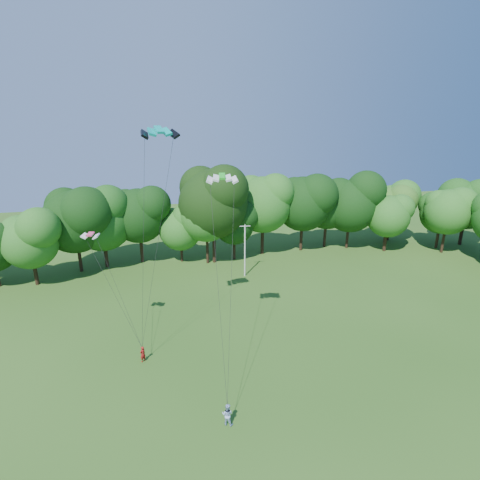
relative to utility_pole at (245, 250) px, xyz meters
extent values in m
plane|color=#244D15|center=(-6.08, -29.27, -3.86)|extent=(160.00, 160.00, 0.00)
cylinder|color=silver|center=(0.00, 0.00, -0.13)|extent=(0.19, 0.19, 7.46)
cube|color=silver|center=(0.00, 0.00, 3.42)|extent=(1.49, 0.22, 0.08)
imported|color=#9F1514|center=(-13.97, -16.86, -3.09)|extent=(0.67, 0.64, 1.53)
imported|color=#A4BCE4|center=(-8.08, -25.92, -3.00)|extent=(1.04, 0.98, 1.71)
cube|color=#059F94|center=(-11.19, -14.75, 16.33)|extent=(3.20, 1.90, 0.64)
cube|color=green|center=(-6.57, -17.66, 12.78)|extent=(2.61, 1.51, 0.43)
cube|color=#D63B6A|center=(-17.67, -13.16, 7.43)|extent=(1.70, 1.21, 0.27)
cylinder|color=black|center=(-3.19, 6.33, -1.03)|extent=(0.52, 0.52, 5.65)
ellipsoid|color=black|center=(-3.19, 6.33, 6.41)|extent=(11.30, 11.30, 12.32)
cylinder|color=black|center=(28.41, 8.75, -1.86)|extent=(0.52, 0.52, 3.99)
ellipsoid|color=#2E581B|center=(28.41, 8.75, 3.39)|extent=(7.97, 7.97, 8.70)
camera|label=1|loc=(-12.45, -47.17, 17.01)|focal=28.00mm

